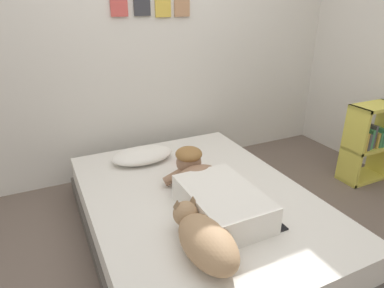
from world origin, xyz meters
name	(u,v)px	position (x,y,z in m)	size (l,w,h in m)	color
ground_plane	(226,242)	(0.00, 0.00, 0.00)	(11.94, 11.94, 0.00)	#66564C
back_wall	(152,42)	(0.00, 1.44, 1.25)	(3.97, 0.12, 2.50)	silver
bed	(198,215)	(-0.14, 0.17, 0.17)	(1.53, 2.07, 0.35)	#4C4742
pillow	(142,155)	(-0.33, 0.86, 0.40)	(0.52, 0.32, 0.11)	white
person_lying	(212,190)	(-0.12, 0.02, 0.45)	(0.43, 0.92, 0.27)	silver
dog	(204,238)	(-0.39, -0.39, 0.45)	(0.26, 0.58, 0.21)	#9E7A56
coffee_cup	(184,158)	(-0.02, 0.68, 0.38)	(0.12, 0.09, 0.07)	#D84C47
cell_phone	(277,224)	(0.13, -0.35, 0.35)	(0.07, 0.14, 0.01)	black
bookshelf	(368,142)	(1.67, 0.25, 0.39)	(0.45, 0.24, 0.75)	#D8CC4C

